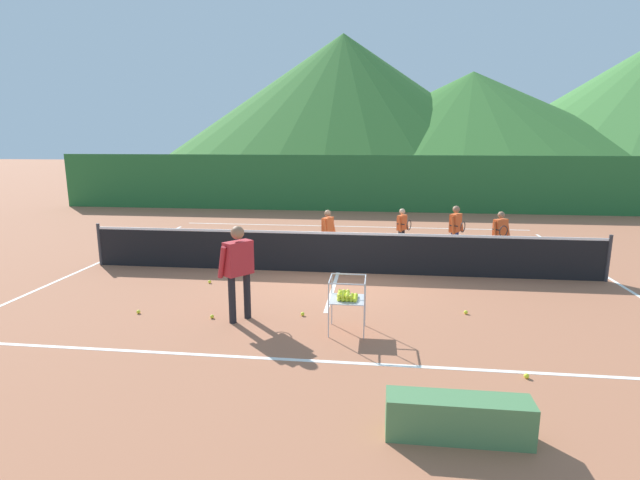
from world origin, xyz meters
TOP-DOWN VIEW (x-y plane):
  - ground_plane at (0.00, 0.00)m, footprint 120.00×120.00m
  - line_baseline_near at (0.00, -4.65)m, footprint 12.28×0.08m
  - line_baseline_far at (0.00, 6.16)m, footprint 12.28×0.08m
  - line_sideline_west at (-6.14, 0.00)m, footprint 0.08×10.81m
  - line_sideline_east at (6.14, 0.00)m, footprint 0.08×10.81m
  - line_service_center at (0.00, 0.00)m, footprint 0.08×5.44m
  - tennis_net at (0.00, 0.00)m, footprint 11.97×0.08m
  - instructor at (-1.43, -3.23)m, footprint 0.58×0.81m
  - student_0 at (-0.40, 1.49)m, footprint 0.37×0.51m
  - student_1 at (1.59, 2.52)m, footprint 0.40×0.67m
  - student_2 at (2.95, 1.94)m, footprint 0.45×0.73m
  - student_3 at (4.05, 1.73)m, footprint 0.51×0.64m
  - ball_cart at (0.43, -3.52)m, footprint 0.58×0.58m
  - tennis_ball_0 at (2.51, -2.47)m, footprint 0.07×0.07m
  - tennis_ball_1 at (-3.35, -3.15)m, footprint 0.07×0.07m
  - tennis_ball_2 at (-0.39, -2.91)m, footprint 0.07×0.07m
  - tennis_ball_3 at (2.89, -4.81)m, footprint 0.07×0.07m
  - tennis_ball_4 at (-2.72, -1.20)m, footprint 0.07×0.07m
  - tennis_ball_6 at (-1.95, -3.22)m, footprint 0.07×0.07m
  - windscreen_fence at (0.00, 9.95)m, footprint 27.01×0.08m
  - courtside_bench at (1.78, -6.24)m, footprint 1.50×0.36m
  - hill_0 at (12.83, 56.25)m, footprint 49.45×49.45m
  - hill_1 at (-4.26, 58.06)m, footprint 50.58×50.58m

SIDE VIEW (x-z plane):
  - ground_plane at x=0.00m, z-range 0.00..0.00m
  - line_baseline_near at x=0.00m, z-range 0.00..0.01m
  - line_baseline_far at x=0.00m, z-range 0.00..0.01m
  - line_sideline_west at x=-6.14m, z-range 0.00..0.01m
  - line_sideline_east at x=6.14m, z-range 0.00..0.01m
  - line_service_center at x=0.00m, z-range 0.00..0.01m
  - tennis_ball_0 at x=2.51m, z-range 0.00..0.07m
  - tennis_ball_1 at x=-3.35m, z-range 0.00..0.07m
  - tennis_ball_2 at x=-0.39m, z-range 0.00..0.07m
  - tennis_ball_3 at x=2.89m, z-range 0.00..0.07m
  - tennis_ball_4 at x=-2.72m, z-range 0.00..0.07m
  - tennis_ball_6 at x=-1.95m, z-range 0.00..0.07m
  - courtside_bench at x=1.78m, z-range 0.00..0.46m
  - tennis_net at x=0.00m, z-range -0.03..1.02m
  - ball_cart at x=0.43m, z-range 0.15..1.04m
  - student_1 at x=1.59m, z-range 0.12..1.32m
  - student_0 at x=-0.40m, z-range 0.13..1.40m
  - student_3 at x=4.05m, z-range 0.13..1.40m
  - student_2 at x=2.95m, z-range 0.14..1.51m
  - instructor at x=-1.43m, z-range 0.17..1.83m
  - windscreen_fence at x=0.00m, z-range 0.00..2.43m
  - hill_0 at x=12.83m, z-range 0.00..11.71m
  - hill_1 at x=-4.26m, z-range 0.00..17.13m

